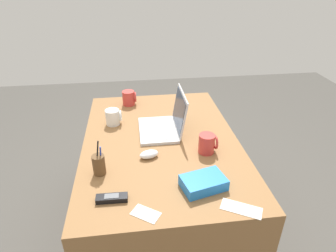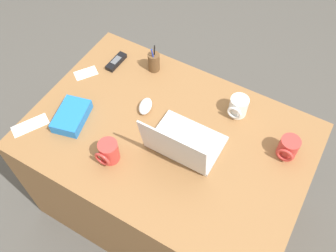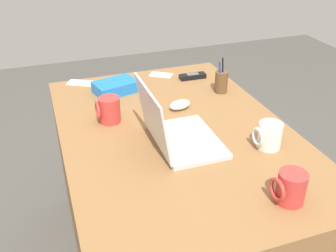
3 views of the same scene
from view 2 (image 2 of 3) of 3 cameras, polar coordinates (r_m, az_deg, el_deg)
The scene contains 12 objects.
ground_plane at distance 2.36m, azimuth -0.05°, elevation -11.54°, with size 6.00×6.00×0.00m, color #4C4944.
desk at distance 2.03m, azimuth -0.05°, elevation -7.30°, with size 1.30×0.89×0.75m, color olive.
laptop at distance 1.62m, azimuth 2.22°, elevation -2.76°, with size 0.32×0.27×0.24m.
computer_mouse at distance 1.78m, azimuth -3.50°, elevation 3.08°, with size 0.06×0.10×0.04m, color white.
coffee_mug_white at distance 1.77m, azimuth 10.77°, elevation 2.96°, with size 0.09×0.10×0.10m.
coffee_mug_tall at distance 1.69m, azimuth 18.04°, elevation -3.23°, with size 0.09×0.10×0.10m.
coffee_mug_spare at distance 1.61m, azimuth -9.17°, elevation -3.97°, with size 0.09×0.10×0.11m.
cordless_phone at distance 2.01m, azimuth -7.99°, elevation 9.80°, with size 0.05×0.14×0.03m.
pen_holder at distance 1.93m, azimuth -2.20°, elevation 9.87°, with size 0.06×0.06×0.18m.
snack_bag at distance 1.79m, azimuth -14.65°, elevation 1.47°, with size 0.13×0.19×0.05m, color blue.
paper_note_near_laptop at distance 1.85m, azimuth -20.50°, elevation 0.10°, with size 0.07×0.17×0.00m, color white.
paper_note_left at distance 1.99m, azimuth -12.55°, elevation 7.96°, with size 0.07×0.12×0.00m, color white.
Camera 2 is at (-0.47, 0.82, 2.16)m, focal length 39.50 mm.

